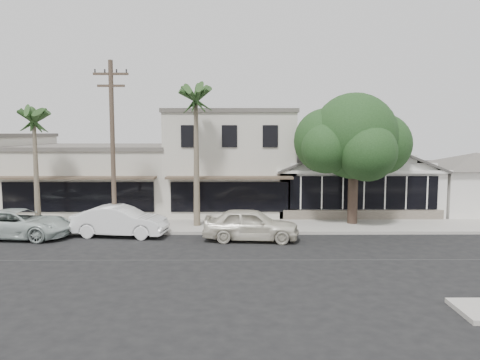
{
  "coord_description": "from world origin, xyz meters",
  "views": [
    {
      "loc": [
        -2.52,
        -19.1,
        5.33
      ],
      "look_at": [
        -2.39,
        6.0,
        2.76
      ],
      "focal_mm": 35.0,
      "sensor_mm": 36.0,
      "label": 1
    }
  ],
  "objects_px": {
    "utility_pole": "(113,143)",
    "shade_tree": "(352,139)",
    "car_1": "(120,221)",
    "car_2": "(19,224)",
    "car_0": "(251,224)"
  },
  "relations": [
    {
      "from": "car_2",
      "to": "utility_pole",
      "type": "bearing_deg",
      "value": -71.98
    },
    {
      "from": "car_0",
      "to": "shade_tree",
      "type": "relative_size",
      "value": 0.62
    },
    {
      "from": "utility_pole",
      "to": "car_1",
      "type": "distance_m",
      "value": 4.07
    },
    {
      "from": "car_0",
      "to": "shade_tree",
      "type": "height_order",
      "value": "shade_tree"
    },
    {
      "from": "car_0",
      "to": "car_1",
      "type": "xyz_separation_m",
      "value": [
        -6.7,
        0.97,
        -0.01
      ]
    },
    {
      "from": "car_1",
      "to": "shade_tree",
      "type": "xyz_separation_m",
      "value": [
        12.53,
        2.85,
        4.18
      ]
    },
    {
      "from": "car_2",
      "to": "shade_tree",
      "type": "bearing_deg",
      "value": -74.01
    },
    {
      "from": "utility_pole",
      "to": "shade_tree",
      "type": "bearing_deg",
      "value": 9.8
    },
    {
      "from": "utility_pole",
      "to": "car_0",
      "type": "height_order",
      "value": "utility_pole"
    },
    {
      "from": "car_1",
      "to": "utility_pole",
      "type": "bearing_deg",
      "value": 43.83
    },
    {
      "from": "car_1",
      "to": "car_2",
      "type": "distance_m",
      "value": 5.02
    },
    {
      "from": "utility_pole",
      "to": "shade_tree",
      "type": "relative_size",
      "value": 1.19
    },
    {
      "from": "utility_pole",
      "to": "car_0",
      "type": "distance_m",
      "value": 8.33
    },
    {
      "from": "utility_pole",
      "to": "car_2",
      "type": "height_order",
      "value": "utility_pole"
    },
    {
      "from": "utility_pole",
      "to": "shade_tree",
      "type": "xyz_separation_m",
      "value": [
        12.98,
        2.24,
        0.18
      ]
    }
  ]
}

